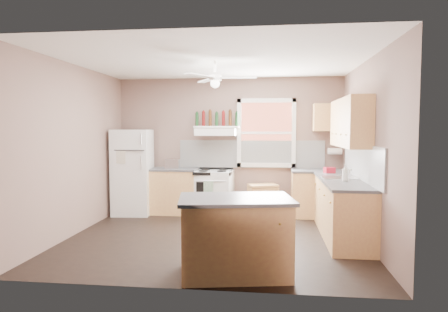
# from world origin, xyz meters

# --- Properties ---
(floor) EXTENTS (4.50, 4.50, 0.00)m
(floor) POSITION_xyz_m (0.00, 0.00, 0.00)
(floor) COLOR black
(floor) RESTS_ON ground
(ceiling) EXTENTS (4.50, 4.50, 0.00)m
(ceiling) POSITION_xyz_m (0.00, 0.00, 2.70)
(ceiling) COLOR white
(ceiling) RESTS_ON ground
(wall_back) EXTENTS (4.50, 0.05, 2.70)m
(wall_back) POSITION_xyz_m (0.00, 2.02, 1.35)
(wall_back) COLOR #775C52
(wall_back) RESTS_ON ground
(wall_right) EXTENTS (0.05, 4.00, 2.70)m
(wall_right) POSITION_xyz_m (2.27, 0.00, 1.35)
(wall_right) COLOR #775C52
(wall_right) RESTS_ON ground
(wall_left) EXTENTS (0.05, 4.00, 2.70)m
(wall_left) POSITION_xyz_m (-2.27, 0.00, 1.35)
(wall_left) COLOR #775C52
(wall_left) RESTS_ON ground
(backsplash_back) EXTENTS (2.90, 0.03, 0.55)m
(backsplash_back) POSITION_xyz_m (0.45, 1.99, 1.18)
(backsplash_back) COLOR white
(backsplash_back) RESTS_ON wall_back
(backsplash_right) EXTENTS (0.03, 2.60, 0.55)m
(backsplash_right) POSITION_xyz_m (2.23, 0.30, 1.18)
(backsplash_right) COLOR white
(backsplash_right) RESTS_ON wall_right
(window_view) EXTENTS (1.00, 0.02, 1.20)m
(window_view) POSITION_xyz_m (0.75, 1.98, 1.60)
(window_view) COLOR brown
(window_view) RESTS_ON wall_back
(window_frame) EXTENTS (1.16, 0.07, 1.36)m
(window_frame) POSITION_xyz_m (0.75, 1.96, 1.60)
(window_frame) COLOR white
(window_frame) RESTS_ON wall_back
(refrigerator) EXTENTS (0.76, 0.74, 1.67)m
(refrigerator) POSITION_xyz_m (-1.85, 1.52, 0.83)
(refrigerator) COLOR white
(refrigerator) RESTS_ON floor
(base_cabinet_left) EXTENTS (0.90, 0.60, 0.86)m
(base_cabinet_left) POSITION_xyz_m (-1.06, 1.70, 0.43)
(base_cabinet_left) COLOR tan
(base_cabinet_left) RESTS_ON floor
(counter_left) EXTENTS (0.92, 0.62, 0.04)m
(counter_left) POSITION_xyz_m (-1.06, 1.70, 0.88)
(counter_left) COLOR #424244
(counter_left) RESTS_ON base_cabinet_left
(toaster) EXTENTS (0.28, 0.17, 0.18)m
(toaster) POSITION_xyz_m (-1.08, 1.64, 0.99)
(toaster) COLOR silver
(toaster) RESTS_ON counter_left
(stove) EXTENTS (0.77, 0.70, 0.86)m
(stove) POSITION_xyz_m (-0.27, 1.70, 0.43)
(stove) COLOR white
(stove) RESTS_ON floor
(range_hood) EXTENTS (0.78, 0.50, 0.14)m
(range_hood) POSITION_xyz_m (-0.23, 1.75, 1.62)
(range_hood) COLOR white
(range_hood) RESTS_ON wall_back
(bottle_shelf) EXTENTS (0.90, 0.26, 0.03)m
(bottle_shelf) POSITION_xyz_m (-0.23, 1.87, 1.72)
(bottle_shelf) COLOR white
(bottle_shelf) RESTS_ON range_hood
(cart) EXTENTS (0.63, 0.52, 0.54)m
(cart) POSITION_xyz_m (0.69, 1.75, 0.27)
(cart) COLOR tan
(cart) RESTS_ON floor
(base_cabinet_corner) EXTENTS (1.00, 0.60, 0.86)m
(base_cabinet_corner) POSITION_xyz_m (1.75, 1.70, 0.43)
(base_cabinet_corner) COLOR tan
(base_cabinet_corner) RESTS_ON floor
(base_cabinet_right) EXTENTS (0.60, 2.20, 0.86)m
(base_cabinet_right) POSITION_xyz_m (1.95, 0.30, 0.43)
(base_cabinet_right) COLOR tan
(base_cabinet_right) RESTS_ON floor
(counter_corner) EXTENTS (1.02, 0.62, 0.04)m
(counter_corner) POSITION_xyz_m (1.75, 1.70, 0.88)
(counter_corner) COLOR #424244
(counter_corner) RESTS_ON base_cabinet_corner
(counter_right) EXTENTS (0.62, 2.22, 0.04)m
(counter_right) POSITION_xyz_m (1.94, 0.30, 0.88)
(counter_right) COLOR #424244
(counter_right) RESTS_ON base_cabinet_right
(sink) EXTENTS (0.55, 0.45, 0.03)m
(sink) POSITION_xyz_m (1.94, 0.50, 0.90)
(sink) COLOR silver
(sink) RESTS_ON counter_right
(faucet) EXTENTS (0.03, 0.03, 0.14)m
(faucet) POSITION_xyz_m (2.10, 0.50, 0.97)
(faucet) COLOR silver
(faucet) RESTS_ON sink
(upper_cabinet_right) EXTENTS (0.33, 1.80, 0.76)m
(upper_cabinet_right) POSITION_xyz_m (2.08, 0.50, 1.78)
(upper_cabinet_right) COLOR tan
(upper_cabinet_right) RESTS_ON wall_right
(upper_cabinet_corner) EXTENTS (0.60, 0.33, 0.52)m
(upper_cabinet_corner) POSITION_xyz_m (1.95, 1.83, 1.90)
(upper_cabinet_corner) COLOR tan
(upper_cabinet_corner) RESTS_ON wall_back
(paper_towel) EXTENTS (0.26, 0.12, 0.12)m
(paper_towel) POSITION_xyz_m (2.07, 1.86, 1.25)
(paper_towel) COLOR white
(paper_towel) RESTS_ON wall_back
(island) EXTENTS (1.33, 0.97, 0.86)m
(island) POSITION_xyz_m (0.45, -1.50, 0.43)
(island) COLOR tan
(island) RESTS_ON floor
(island_top) EXTENTS (1.41, 1.05, 0.04)m
(island_top) POSITION_xyz_m (0.45, -1.50, 0.88)
(island_top) COLOR #424244
(island_top) RESTS_ON island
(ceiling_fan_hub) EXTENTS (0.20, 0.20, 0.08)m
(ceiling_fan_hub) POSITION_xyz_m (0.00, 0.00, 2.45)
(ceiling_fan_hub) COLOR white
(ceiling_fan_hub) RESTS_ON ceiling
(soap_bottle) EXTENTS (0.10, 0.10, 0.26)m
(soap_bottle) POSITION_xyz_m (1.95, 0.06, 1.03)
(soap_bottle) COLOR silver
(soap_bottle) RESTS_ON counter_right
(red_caddy) EXTENTS (0.21, 0.18, 0.10)m
(red_caddy) POSITION_xyz_m (1.88, 1.20, 0.95)
(red_caddy) COLOR #A40E1F
(red_caddy) RESTS_ON counter_right
(wine_bottles) EXTENTS (0.86, 0.06, 0.31)m
(wine_bottles) POSITION_xyz_m (-0.23, 1.87, 1.88)
(wine_bottles) COLOR #143819
(wine_bottles) RESTS_ON bottle_shelf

